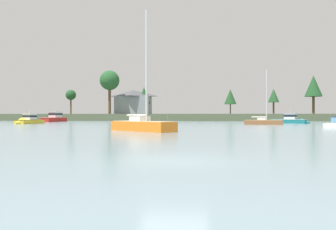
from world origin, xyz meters
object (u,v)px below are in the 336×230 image
(sailboat_wood, at_px, (263,123))
(cruiser_red, at_px, (56,119))
(mooring_buoy_yellow, at_px, (22,122))
(cruiser_teal, at_px, (293,121))
(cruiser_yellow, at_px, (27,122))
(sailboat_orange, at_px, (142,128))

(sailboat_wood, relative_size, cruiser_red, 1.08)
(mooring_buoy_yellow, bearing_deg, sailboat_wood, -9.61)
(mooring_buoy_yellow, bearing_deg, cruiser_teal, 1.09)
(cruiser_yellow, height_order, cruiser_red, cruiser_red)
(sailboat_orange, height_order, cruiser_teal, sailboat_orange)
(cruiser_teal, xyz_separation_m, mooring_buoy_yellow, (-54.91, -1.05, -0.35))
(cruiser_yellow, height_order, cruiser_teal, cruiser_teal)
(cruiser_yellow, xyz_separation_m, cruiser_teal, (49.89, 8.23, 0.03))
(cruiser_teal, bearing_deg, cruiser_red, 167.40)
(sailboat_orange, distance_m, cruiser_yellow, 37.54)
(sailboat_wood, xyz_separation_m, sailboat_orange, (-16.21, -25.51, 0.06))
(cruiser_red, bearing_deg, sailboat_wood, -24.49)
(sailboat_wood, xyz_separation_m, cruiser_red, (-46.24, 21.07, 0.35))
(cruiser_teal, height_order, mooring_buoy_yellow, cruiser_teal)
(sailboat_orange, bearing_deg, cruiser_yellow, 135.23)
(sailboat_orange, xyz_separation_m, cruiser_red, (-30.03, 46.58, 0.29))
(cruiser_red, bearing_deg, sailboat_orange, -57.19)
(sailboat_wood, relative_size, sailboat_orange, 0.76)
(cruiser_red, relative_size, mooring_buoy_yellow, 16.72)
(cruiser_teal, xyz_separation_m, cruiser_red, (-53.27, 11.91, 0.13))
(cruiser_yellow, bearing_deg, cruiser_teal, 9.37)
(cruiser_teal, relative_size, cruiser_red, 0.81)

